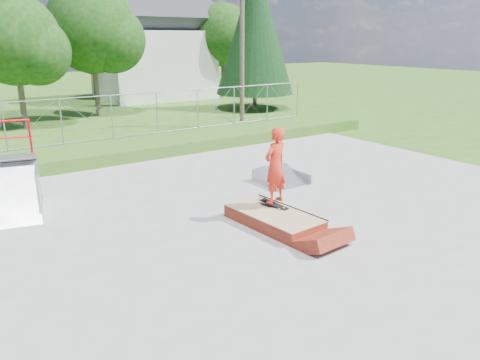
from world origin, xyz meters
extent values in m
plane|color=#355A19|center=(0.00, 0.00, 0.00)|extent=(120.00, 120.00, 0.00)
cube|color=gray|center=(0.00, 0.00, 0.02)|extent=(20.00, 16.00, 0.04)
cube|color=#355A19|center=(0.00, 9.50, 0.25)|extent=(24.00, 3.00, 0.50)
cube|color=maroon|center=(0.35, 0.34, 0.17)|extent=(1.38, 2.56, 0.35)
cube|color=tan|center=(0.35, 0.34, 0.36)|extent=(1.40, 2.58, 0.02)
cube|color=black|center=(0.62, 0.65, 0.42)|extent=(0.44, 0.82, 0.13)
imported|color=red|center=(0.62, 0.65, 1.38)|extent=(0.79, 0.61, 1.92)
cube|color=silver|center=(9.00, 26.00, 2.50)|extent=(8.00, 6.00, 5.00)
cube|color=#313237|center=(9.00, 26.00, 5.90)|extent=(8.40, 6.08, 6.08)
cylinder|color=#4F3D32|center=(7.50, 12.00, 4.00)|extent=(0.24, 0.24, 8.00)
cylinder|color=#4F3D32|center=(-2.00, 18.00, 1.22)|extent=(0.30, 0.30, 2.45)
sphere|color=black|center=(-2.00, 18.00, 4.41)|extent=(4.48, 4.48, 4.48)
sphere|color=black|center=(-1.16, 17.44, 3.85)|extent=(3.36, 3.36, 3.36)
cylinder|color=#4F3D32|center=(2.50, 20.00, 1.40)|extent=(0.30, 0.30, 2.80)
sphere|color=black|center=(2.50, 20.00, 5.04)|extent=(5.12, 5.12, 5.12)
sphere|color=black|center=(3.46, 19.36, 4.40)|extent=(3.84, 3.84, 3.84)
cylinder|color=#4F3D32|center=(14.00, 24.00, 1.31)|extent=(0.30, 0.30, 2.62)
sphere|color=black|center=(14.00, 24.00, 4.72)|extent=(4.80, 4.80, 4.80)
sphere|color=black|center=(14.90, 23.40, 4.12)|extent=(3.60, 3.60, 3.60)
cylinder|color=#4F3D32|center=(5.00, 28.00, 1.05)|extent=(0.30, 0.30, 2.10)
sphere|color=black|center=(5.00, 28.00, 3.78)|extent=(3.84, 3.84, 3.84)
sphere|color=black|center=(5.72, 27.52, 3.30)|extent=(2.88, 2.88, 2.88)
cylinder|color=#4F3D32|center=(12.00, 17.00, 0.60)|extent=(0.28, 0.28, 1.20)
cone|color=black|center=(12.00, 17.00, 5.05)|extent=(5.04, 5.04, 8.10)
camera|label=1|loc=(-6.46, -8.07, 4.48)|focal=35.00mm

